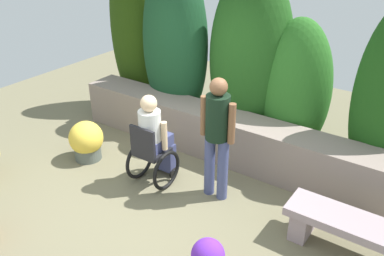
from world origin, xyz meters
name	(u,v)px	position (x,y,z in m)	size (l,w,h in m)	color
ground_plane	(157,205)	(0.00, 0.00, 0.00)	(10.77, 10.77, 0.00)	#6E684D
stone_retaining_wall	(220,134)	(0.00, 1.56, 0.36)	(5.09, 0.58, 0.72)	gray
hedge_backdrop	(225,57)	(-0.31, 2.18, 1.37)	(5.37, 1.06, 3.11)	#25410E
stone_bench	(358,233)	(2.34, 0.56, 0.31)	(1.57, 0.46, 0.46)	gray
person_in_wheelchair	(153,142)	(-0.37, 0.42, 0.62)	(0.53, 0.66, 1.33)	black
person_standing_companion	(217,132)	(0.50, 0.63, 0.96)	(0.49, 0.30, 1.67)	#424B79
flower_pot_purple_near	(87,141)	(-1.61, 0.30, 0.30)	(0.51, 0.51, 0.62)	#515A52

